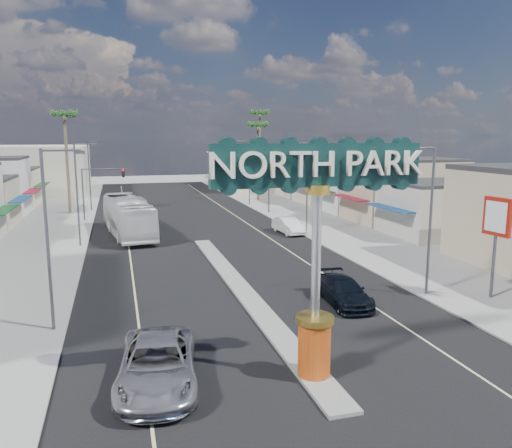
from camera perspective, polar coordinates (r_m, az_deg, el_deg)
ground at (r=46.87m, az=-6.40°, el=-1.83°), size 160.00×160.00×0.00m
road at (r=46.87m, az=-6.40°, el=-1.82°), size 20.00×120.00×0.01m
median_island at (r=31.64m, az=-1.68°, el=-7.43°), size 1.30×30.00×0.16m
sidewalk_left at (r=46.78m, az=-23.59°, el=-2.56°), size 8.00×120.00×0.12m
sidewalk_right at (r=50.93m, az=9.34°, el=-0.88°), size 8.00×120.00×0.12m
storefront_row_right at (r=66.47m, az=12.54°, el=4.10°), size 12.00×42.00×6.00m
backdrop_far_left at (r=91.67m, az=-24.97°, el=5.60°), size 20.00×20.00×8.00m
backdrop_far_right at (r=95.08m, az=2.34°, el=6.64°), size 20.00×20.00×8.00m
gateway_sign at (r=19.09m, az=6.97°, el=-1.04°), size 8.20×1.50×9.15m
traffic_signal_left at (r=59.57m, az=-17.48°, el=4.45°), size 5.09×0.45×6.00m
traffic_signal_right at (r=61.76m, az=-0.13°, el=5.10°), size 5.09×0.45×6.00m
streetlight_l_near at (r=25.90m, az=-22.45°, el=-0.75°), size 2.03×0.22×9.00m
streetlight_l_mid at (r=45.64m, az=-19.59°, el=3.78°), size 2.03×0.22×9.00m
streetlight_l_far at (r=67.53m, az=-18.38°, el=5.68°), size 2.03×0.22×9.00m
streetlight_r_near at (r=31.19m, az=19.11°, el=1.17°), size 2.03×0.22×9.00m
streetlight_r_mid at (r=48.84m, az=5.69°, el=4.68°), size 2.03×0.22×9.00m
streetlight_r_far at (r=69.73m, az=-0.91°, el=6.31°), size 2.03×0.22×9.00m
palm_left_far at (r=65.59m, az=-21.05°, el=11.05°), size 2.60×2.60×13.10m
palm_right_mid at (r=74.13m, az=0.24°, el=10.81°), size 2.60×2.60×12.10m
palm_right_far at (r=80.49m, az=0.45°, el=12.02°), size 2.60×2.60×14.10m
suv_left at (r=20.35m, az=-11.21°, el=-15.42°), size 3.68×6.69×1.77m
suv_right at (r=29.43m, az=9.94°, el=-7.56°), size 2.37×5.31×1.51m
car_parked_right at (r=49.70m, az=3.71°, el=-0.18°), size 2.12×4.93×1.58m
city_bus at (r=49.97m, az=-14.41°, el=0.84°), size 4.88×13.78×3.75m
bank_pylon_sign at (r=32.06m, az=25.81°, el=0.17°), size 0.45×1.88×5.97m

